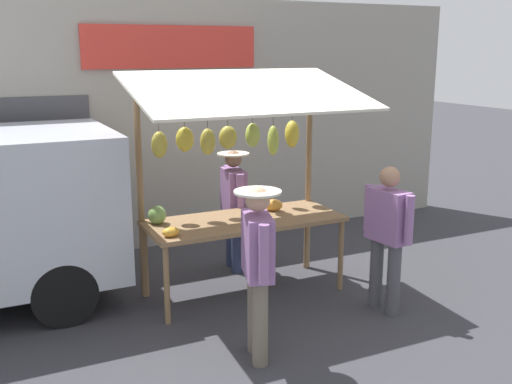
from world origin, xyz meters
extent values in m
plane|color=#38383D|center=(0.00, 0.00, 0.00)|extent=(40.00, 40.00, 0.00)
cube|color=#9E998E|center=(0.00, -2.20, 1.70)|extent=(9.00, 0.25, 3.40)
cube|color=red|center=(0.11, -2.06, 2.75)|extent=(2.40, 0.06, 0.56)
cube|color=#47474C|center=(2.20, -2.07, 1.10)|extent=(1.90, 0.04, 2.10)
cube|color=olive|center=(0.00, 0.00, 0.85)|extent=(2.20, 0.90, 0.05)
cylinder|color=olive|center=(1.04, 0.39, 0.41)|extent=(0.06, 0.06, 0.83)
cylinder|color=olive|center=(-1.04, 0.39, 0.41)|extent=(0.06, 0.06, 0.83)
cylinder|color=olive|center=(1.04, -0.39, 0.41)|extent=(0.06, 0.06, 0.83)
cylinder|color=olive|center=(-1.04, -0.39, 0.41)|extent=(0.06, 0.06, 0.83)
cylinder|color=olive|center=(1.06, -0.40, 1.18)|extent=(0.07, 0.07, 2.35)
cylinder|color=olive|center=(-1.06, -0.40, 1.18)|extent=(0.07, 0.07, 2.35)
cylinder|color=olive|center=(0.00, -0.40, 2.15)|extent=(2.12, 0.06, 0.06)
cube|color=beige|center=(0.00, 0.15, 2.30)|extent=(2.50, 1.46, 0.39)
cylinder|color=brown|center=(-0.83, -0.41, 2.02)|extent=(0.01, 0.01, 0.26)
ellipsoid|color=yellow|center=(-0.83, -0.41, 1.73)|extent=(0.24, 0.27, 0.32)
cylinder|color=brown|center=(-0.57, -0.42, 2.00)|extent=(0.01, 0.01, 0.31)
ellipsoid|color=#B2CC4C|center=(-0.57, -0.42, 1.67)|extent=(0.14, 0.17, 0.35)
cylinder|color=brown|center=(-0.27, -0.35, 2.02)|extent=(0.01, 0.01, 0.25)
ellipsoid|color=#B2CC4C|center=(-0.27, -0.35, 1.76)|extent=(0.26, 0.27, 0.28)
cylinder|color=brown|center=(0.01, -0.41, 2.01)|extent=(0.01, 0.01, 0.28)
ellipsoid|color=gold|center=(0.01, -0.41, 1.74)|extent=(0.24, 0.21, 0.27)
cylinder|color=brown|center=(0.28, -0.36, 2.01)|extent=(0.01, 0.01, 0.29)
ellipsoid|color=gold|center=(0.28, -0.36, 1.71)|extent=(0.21, 0.18, 0.30)
cylinder|color=brown|center=(0.55, -0.35, 2.02)|extent=(0.01, 0.01, 0.25)
ellipsoid|color=yellow|center=(0.55, -0.35, 1.76)|extent=(0.24, 0.22, 0.27)
cylinder|color=brown|center=(0.84, -0.37, 2.01)|extent=(0.01, 0.01, 0.29)
ellipsoid|color=gold|center=(0.84, -0.37, 1.72)|extent=(0.20, 0.18, 0.29)
ellipsoid|color=gold|center=(0.94, 0.28, 0.93)|extent=(0.18, 0.12, 0.10)
ellipsoid|color=orange|center=(-0.44, -0.15, 0.95)|extent=(0.26, 0.24, 0.14)
sphere|color=#729E4C|center=(0.93, -0.22, 0.98)|extent=(0.20, 0.20, 0.20)
cylinder|color=navy|center=(-0.22, -0.87, 0.38)|extent=(0.14, 0.14, 0.75)
cylinder|color=navy|center=(-0.18, -0.63, 0.38)|extent=(0.14, 0.14, 0.75)
cube|color=#93669E|center=(-0.20, -0.75, 1.02)|extent=(0.28, 0.48, 0.53)
cylinder|color=#93669E|center=(-0.24, -1.03, 1.04)|extent=(0.09, 0.09, 0.49)
cylinder|color=#93669E|center=(-0.16, -0.47, 1.04)|extent=(0.09, 0.09, 0.49)
sphere|color=#8C664C|center=(-0.20, -0.75, 1.42)|extent=(0.21, 0.21, 0.21)
cylinder|color=beige|center=(-0.20, -0.75, 1.48)|extent=(0.39, 0.39, 0.02)
cylinder|color=#726656|center=(0.56, 1.54, 0.39)|extent=(0.14, 0.14, 0.78)
cylinder|color=#726656|center=(0.49, 1.29, 0.39)|extent=(0.14, 0.14, 0.78)
cube|color=#93669E|center=(0.52, 1.41, 1.06)|extent=(0.34, 0.52, 0.56)
cylinder|color=#93669E|center=(0.60, 1.70, 1.08)|extent=(0.09, 0.09, 0.51)
cylinder|color=#93669E|center=(0.44, 1.13, 1.08)|extent=(0.09, 0.09, 0.51)
sphere|color=tan|center=(0.52, 1.41, 1.48)|extent=(0.22, 0.22, 0.22)
cylinder|color=beige|center=(0.52, 1.41, 1.54)|extent=(0.41, 0.41, 0.02)
cylinder|color=#4C4C51|center=(-1.16, 1.20, 0.39)|extent=(0.14, 0.14, 0.77)
cylinder|color=#4C4C51|center=(-1.13, 0.94, 0.39)|extent=(0.14, 0.14, 0.77)
cube|color=#93669E|center=(-1.14, 1.07, 1.05)|extent=(0.27, 0.49, 0.55)
cylinder|color=#93669E|center=(-1.18, 1.36, 1.07)|extent=(0.09, 0.09, 0.50)
cylinder|color=#93669E|center=(-1.11, 0.78, 1.07)|extent=(0.09, 0.09, 0.50)
sphere|color=#A87A5B|center=(-1.14, 1.07, 1.46)|extent=(0.21, 0.21, 0.21)
cylinder|color=black|center=(1.98, -0.03, 0.33)|extent=(0.66, 0.18, 0.66)
cylinder|color=black|center=(1.97, -1.70, 0.33)|extent=(0.66, 0.18, 0.66)
camera|label=1|loc=(2.70, 5.88, 2.73)|focal=42.34mm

